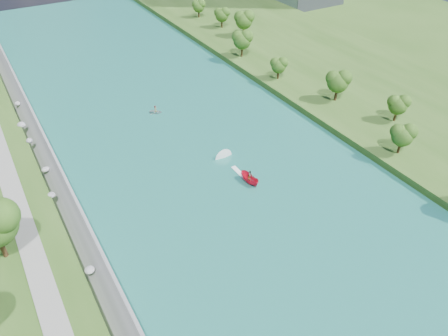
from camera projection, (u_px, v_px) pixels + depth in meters
ground at (270, 231)px, 67.54m from camera, size 260.00×260.00×0.00m
river_water at (208, 165)px, 81.32m from camera, size 55.00×240.00×0.10m
berm_east at (394, 99)px, 101.22m from camera, size 44.00×240.00×1.50m
riprap_bank at (67, 208)px, 69.22m from camera, size 4.57×236.00×4.36m
riverside_path at (19, 212)px, 65.89m from camera, size 3.00×200.00×0.10m
trees_east at (371, 103)px, 88.53m from camera, size 14.46×140.63×10.58m
motorboat at (245, 175)px, 77.72m from camera, size 3.60×19.04×2.00m
raft at (156, 111)px, 97.01m from camera, size 3.44×3.27×1.72m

